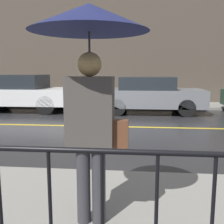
# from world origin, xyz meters

# --- Properties ---
(ground_plane) EXTENTS (80.00, 80.00, 0.00)m
(ground_plane) POSITION_xyz_m (0.00, 0.00, 0.00)
(ground_plane) COLOR #262628
(sidewalk_near) EXTENTS (28.00, 2.58, 0.11)m
(sidewalk_near) POSITION_xyz_m (0.00, -5.01, 0.05)
(sidewalk_near) COLOR gray
(sidewalk_near) RESTS_ON ground_plane
(sidewalk_far) EXTENTS (28.00, 2.08, 0.11)m
(sidewalk_far) POSITION_xyz_m (0.00, 4.77, 0.05)
(sidewalk_far) COLOR gray
(sidewalk_far) RESTS_ON ground_plane
(lane_marking) EXTENTS (25.20, 0.12, 0.01)m
(lane_marking) POSITION_xyz_m (0.00, 0.00, 0.00)
(lane_marking) COLOR gold
(lane_marking) RESTS_ON ground_plane
(building_storefront) EXTENTS (28.00, 0.30, 6.82)m
(building_storefront) POSITION_xyz_m (0.00, 5.96, 3.41)
(building_storefront) COLOR #4C4238
(building_storefront) RESTS_ON ground_plane
(railing_foreground) EXTENTS (12.00, 0.04, 1.05)m
(railing_foreground) POSITION_xyz_m (-0.00, -6.05, 0.76)
(railing_foreground) COLOR black
(railing_foreground) RESTS_ON sidewalk_near
(pedestrian) EXTENTS (1.10, 1.10, 2.11)m
(pedestrian) POSITION_xyz_m (0.27, -5.13, 1.80)
(pedestrian) COLOR #333338
(pedestrian) RESTS_ON sidewalk_near
(car_white) EXTENTS (4.17, 1.88, 1.49)m
(car_white) POSITION_xyz_m (-4.05, 2.77, 0.77)
(car_white) COLOR silver
(car_white) RESTS_ON ground_plane
(car_grey) EXTENTS (4.03, 1.86, 1.41)m
(car_grey) POSITION_xyz_m (1.19, 2.77, 0.72)
(car_grey) COLOR slate
(car_grey) RESTS_ON ground_plane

